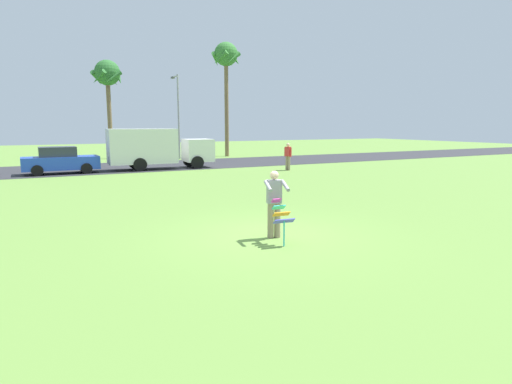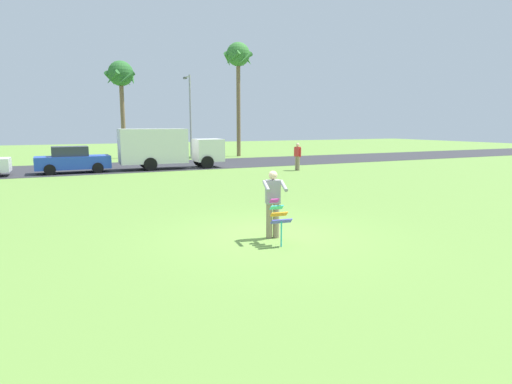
{
  "view_description": "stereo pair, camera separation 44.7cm",
  "coord_description": "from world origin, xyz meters",
  "px_view_note": "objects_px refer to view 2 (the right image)",
  "views": [
    {
      "loc": [
        -5.38,
        -9.51,
        2.88
      ],
      "look_at": [
        -0.03,
        0.78,
        1.05
      ],
      "focal_mm": 30.03,
      "sensor_mm": 36.0,
      "label": 1
    },
    {
      "loc": [
        -4.98,
        -9.71,
        2.88
      ],
      "look_at": [
        -0.03,
        0.78,
        1.05
      ],
      "focal_mm": 30.03,
      "sensor_mm": 36.0,
      "label": 2
    }
  ],
  "objects_px": {
    "kite_held": "(279,216)",
    "palm_tree_centre_far": "(238,60)",
    "person_kite_flyer": "(273,202)",
    "parked_truck_white_box": "(166,147)",
    "person_walker_far": "(297,156)",
    "parked_car_blue": "(72,160)",
    "palm_tree_right_near": "(121,78)",
    "streetlight_pole": "(190,111)"
  },
  "relations": [
    {
      "from": "palm_tree_right_near",
      "to": "person_walker_far",
      "type": "xyz_separation_m",
      "value": [
        8.41,
        -15.14,
        -5.89
      ]
    },
    {
      "from": "person_kite_flyer",
      "to": "palm_tree_right_near",
      "type": "xyz_separation_m",
      "value": [
        0.62,
        29.08,
        5.87
      ]
    },
    {
      "from": "streetlight_pole",
      "to": "parked_truck_white_box",
      "type": "bearing_deg",
      "value": -117.33
    },
    {
      "from": "person_kite_flyer",
      "to": "parked_truck_white_box",
      "type": "height_order",
      "value": "parked_truck_white_box"
    },
    {
      "from": "parked_truck_white_box",
      "to": "streetlight_pole",
      "type": "xyz_separation_m",
      "value": [
        4.0,
        7.75,
        2.59
      ]
    },
    {
      "from": "person_kite_flyer",
      "to": "kite_held",
      "type": "xyz_separation_m",
      "value": [
        -0.16,
        -0.62,
        -0.23
      ]
    },
    {
      "from": "person_kite_flyer",
      "to": "person_walker_far",
      "type": "bearing_deg",
      "value": 57.08
    },
    {
      "from": "person_kite_flyer",
      "to": "parked_car_blue",
      "type": "relative_size",
      "value": 0.41
    },
    {
      "from": "palm_tree_centre_far",
      "to": "person_walker_far",
      "type": "height_order",
      "value": "palm_tree_centre_far"
    },
    {
      "from": "palm_tree_centre_far",
      "to": "streetlight_pole",
      "type": "distance_m",
      "value": 6.73
    },
    {
      "from": "parked_car_blue",
      "to": "streetlight_pole",
      "type": "height_order",
      "value": "streetlight_pole"
    },
    {
      "from": "parked_car_blue",
      "to": "palm_tree_right_near",
      "type": "bearing_deg",
      "value": 66.69
    },
    {
      "from": "palm_tree_right_near",
      "to": "palm_tree_centre_far",
      "type": "distance_m",
      "value": 10.28
    },
    {
      "from": "parked_truck_white_box",
      "to": "person_walker_far",
      "type": "bearing_deg",
      "value": -31.67
    },
    {
      "from": "palm_tree_right_near",
      "to": "streetlight_pole",
      "type": "height_order",
      "value": "palm_tree_right_near"
    },
    {
      "from": "person_kite_flyer",
      "to": "kite_held",
      "type": "bearing_deg",
      "value": -104.63
    },
    {
      "from": "kite_held",
      "to": "palm_tree_centre_far",
      "type": "distance_m",
      "value": 30.7
    },
    {
      "from": "kite_held",
      "to": "person_walker_far",
      "type": "distance_m",
      "value": 17.22
    },
    {
      "from": "palm_tree_right_near",
      "to": "palm_tree_centre_far",
      "type": "xyz_separation_m",
      "value": [
        9.93,
        -2.03,
        1.77
      ]
    },
    {
      "from": "parked_truck_white_box",
      "to": "palm_tree_centre_far",
      "type": "relative_size",
      "value": 0.67
    },
    {
      "from": "parked_car_blue",
      "to": "person_walker_far",
      "type": "bearing_deg",
      "value": -19.17
    },
    {
      "from": "kite_held",
      "to": "parked_car_blue",
      "type": "distance_m",
      "value": 19.45
    },
    {
      "from": "person_kite_flyer",
      "to": "kite_held",
      "type": "distance_m",
      "value": 0.68
    },
    {
      "from": "kite_held",
      "to": "parked_car_blue",
      "type": "bearing_deg",
      "value": 101.26
    },
    {
      "from": "person_kite_flyer",
      "to": "palm_tree_right_near",
      "type": "bearing_deg",
      "value": 88.78
    },
    {
      "from": "kite_held",
      "to": "parked_car_blue",
      "type": "xyz_separation_m",
      "value": [
        -3.8,
        19.08,
        0.05
      ]
    },
    {
      "from": "parked_truck_white_box",
      "to": "streetlight_pole",
      "type": "height_order",
      "value": "streetlight_pole"
    },
    {
      "from": "parked_truck_white_box",
      "to": "palm_tree_right_near",
      "type": "height_order",
      "value": "palm_tree_right_near"
    },
    {
      "from": "parked_truck_white_box",
      "to": "person_walker_far",
      "type": "xyz_separation_m",
      "value": [
        7.32,
        -4.51,
        -0.48
      ]
    },
    {
      "from": "palm_tree_centre_far",
      "to": "person_walker_far",
      "type": "distance_m",
      "value": 15.26
    },
    {
      "from": "parked_truck_white_box",
      "to": "palm_tree_right_near",
      "type": "distance_m",
      "value": 11.98
    },
    {
      "from": "streetlight_pole",
      "to": "person_walker_far",
      "type": "relative_size",
      "value": 4.05
    },
    {
      "from": "parked_car_blue",
      "to": "person_walker_far",
      "type": "xyz_separation_m",
      "value": [
        12.98,
        -4.52,
        0.16
      ]
    },
    {
      "from": "kite_held",
      "to": "palm_tree_centre_far",
      "type": "xyz_separation_m",
      "value": [
        10.71,
        27.67,
        7.87
      ]
    },
    {
      "from": "palm_tree_centre_far",
      "to": "person_kite_flyer",
      "type": "bearing_deg",
      "value": -111.3
    },
    {
      "from": "person_kite_flyer",
      "to": "parked_truck_white_box",
      "type": "bearing_deg",
      "value": 84.72
    },
    {
      "from": "kite_held",
      "to": "person_kite_flyer",
      "type": "bearing_deg",
      "value": 75.37
    },
    {
      "from": "person_kite_flyer",
      "to": "palm_tree_centre_far",
      "type": "distance_m",
      "value": 30.02
    },
    {
      "from": "person_kite_flyer",
      "to": "streetlight_pole",
      "type": "height_order",
      "value": "streetlight_pole"
    },
    {
      "from": "kite_held",
      "to": "streetlight_pole",
      "type": "bearing_deg",
      "value": 77.65
    },
    {
      "from": "parked_truck_white_box",
      "to": "kite_held",
      "type": "bearing_deg",
      "value": -95.6
    },
    {
      "from": "person_kite_flyer",
      "to": "person_walker_far",
      "type": "height_order",
      "value": "same"
    }
  ]
}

